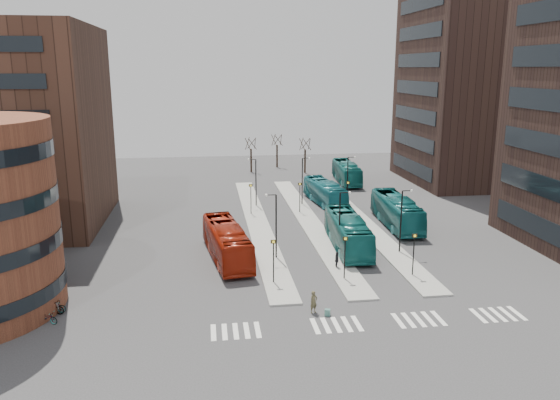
{
  "coord_description": "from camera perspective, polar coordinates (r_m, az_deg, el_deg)",
  "views": [
    {
      "loc": [
        -9.61,
        -29.97,
        17.39
      ],
      "look_at": [
        -2.68,
        20.64,
        5.0
      ],
      "focal_mm": 35.0,
      "sensor_mm": 36.0,
      "label": 1
    }
  ],
  "objects": [
    {
      "name": "teal_bus_c",
      "position": [
        62.79,
        12.07,
        -1.15
      ],
      "size": [
        3.4,
        12.26,
        3.38
      ],
      "primitive_type": "imported",
      "rotation": [
        0.0,
        0.0,
        -0.05
      ],
      "color": "#135C5F",
      "rests_on": "ground"
    },
    {
      "name": "red_bus",
      "position": [
        51.04,
        -5.6,
        -4.38
      ],
      "size": [
        4.45,
        12.23,
        3.33
      ],
      "primitive_type": "imported",
      "rotation": [
        0.0,
        0.0,
        0.14
      ],
      "color": "maroon",
      "rests_on": "ground"
    },
    {
      "name": "island_left",
      "position": [
        62.67,
        -2.36,
        -2.42
      ],
      "size": [
        2.5,
        45.0,
        0.15
      ],
      "primitive_type": "cube",
      "color": "gray",
      "rests_on": "ground"
    },
    {
      "name": "bicycle_mid",
      "position": [
        43.46,
        -22.69,
        -10.31
      ],
      "size": [
        1.85,
        0.99,
        1.07
      ],
      "primitive_type": "imported",
      "rotation": [
        0.0,
        0.0,
        1.28
      ],
      "color": "gray",
      "rests_on": "ground"
    },
    {
      "name": "teal_bus_b",
      "position": [
        71.63,
        4.7,
        0.8
      ],
      "size": [
        3.85,
        11.23,
        3.06
      ],
      "primitive_type": "imported",
      "rotation": [
        0.0,
        0.0,
        0.12
      ],
      "color": "#166772",
      "rests_on": "ground"
    },
    {
      "name": "crosswalk_stripes",
      "position": [
        39.82,
        9.84,
        -12.47
      ],
      "size": [
        22.35,
        2.4,
        0.01
      ],
      "color": "silver",
      "rests_on": "ground"
    },
    {
      "name": "ground",
      "position": [
        35.96,
        9.05,
        -15.48
      ],
      "size": [
        160.0,
        160.0,
        0.0
      ],
      "primitive_type": "plane",
      "color": "#303033",
      "rests_on": "ground"
    },
    {
      "name": "bicycle_far",
      "position": [
        43.6,
        -22.64,
        -10.33
      ],
      "size": [
        1.82,
        0.74,
        0.93
      ],
      "primitive_type": "imported",
      "rotation": [
        0.0,
        0.0,
        1.64
      ],
      "color": "gray",
      "rests_on": "ground"
    },
    {
      "name": "suitcase",
      "position": [
        40.27,
        4.98,
        -11.63
      ],
      "size": [
        0.47,
        0.43,
        0.48
      ],
      "primitive_type": "cube",
      "rotation": [
        0.0,
        0.0,
        -0.36
      ],
      "color": "navy",
      "rests_on": "ground"
    },
    {
      "name": "teal_bus_d",
      "position": [
        85.36,
        6.96,
        2.88
      ],
      "size": [
        3.45,
        11.71,
        3.22
      ],
      "primitive_type": "imported",
      "rotation": [
        0.0,
        0.0,
        -0.07
      ],
      "color": "#125E5C",
      "rests_on": "ground"
    },
    {
      "name": "teal_bus_a",
      "position": [
        54.21,
        7.08,
        -3.33
      ],
      "size": [
        3.56,
        12.14,
        3.34
      ],
      "primitive_type": "imported",
      "rotation": [
        0.0,
        0.0,
        -0.06
      ],
      "color": "#125E5C",
      "rests_on": "ground"
    },
    {
      "name": "tower_far",
      "position": [
        90.17,
        20.07,
        11.31
      ],
      "size": [
        20.12,
        20.0,
        30.0
      ],
      "color": "#31211B",
      "rests_on": "ground"
    },
    {
      "name": "island_mid",
      "position": [
        63.49,
        3.04,
        -2.21
      ],
      "size": [
        2.5,
        45.0,
        0.15
      ],
      "primitive_type": "cube",
      "color": "gray",
      "rests_on": "ground"
    },
    {
      "name": "commuter_a",
      "position": [
        50.12,
        -3.32,
        -5.78
      ],
      "size": [
        0.87,
        0.77,
        1.5
      ],
      "primitive_type": "imported",
      "rotation": [
        0.0,
        0.0,
        2.81
      ],
      "color": "black",
      "rests_on": "ground"
    },
    {
      "name": "sign_poles",
      "position": [
        56.18,
        4.0,
        -1.87
      ],
      "size": [
        12.45,
        22.12,
        3.65
      ],
      "color": "black",
      "rests_on": "ground"
    },
    {
      "name": "commuter_b",
      "position": [
        48.98,
        5.97,
        -6.28
      ],
      "size": [
        0.4,
        0.91,
        1.55
      ],
      "primitive_type": "imported",
      "rotation": [
        0.0,
        0.0,
        1.55
      ],
      "color": "black",
      "rests_on": "ground"
    },
    {
      "name": "traveller",
      "position": [
        40.4,
        3.54,
        -10.58
      ],
      "size": [
        0.73,
        0.63,
        1.68
      ],
      "primitive_type": "imported",
      "rotation": [
        0.0,
        0.0,
        0.45
      ],
      "color": "brown",
      "rests_on": "ground"
    },
    {
      "name": "island_right",
      "position": [
        64.86,
        8.26,
        -2.0
      ],
      "size": [
        2.5,
        45.0,
        0.15
      ],
      "primitive_type": "cube",
      "color": "gray",
      "rests_on": "ground"
    },
    {
      "name": "lamp_posts",
      "position": [
        60.84,
        4.02,
        0.48
      ],
      "size": [
        14.04,
        20.24,
        6.12
      ],
      "color": "black",
      "rests_on": "ground"
    },
    {
      "name": "bare_trees",
      "position": [
        94.59,
        -0.25,
        4.72
      ],
      "size": [
        10.97,
        8.14,
        5.9
      ],
      "color": "black",
      "rests_on": "ground"
    },
    {
      "name": "commuter_c",
      "position": [
        52.5,
        7.17,
        -4.92
      ],
      "size": [
        1.03,
        1.16,
        1.56
      ],
      "primitive_type": "imported",
      "rotation": [
        0.0,
        0.0,
        4.15
      ],
      "color": "black",
      "rests_on": "ground"
    },
    {
      "name": "bicycle_near",
      "position": [
        42.2,
        -23.19,
        -11.22
      ],
      "size": [
        1.79,
        1.24,
        0.89
      ],
      "primitive_type": "imported",
      "rotation": [
        0.0,
        0.0,
        1.15
      ],
      "color": "gray",
      "rests_on": "ground"
    }
  ]
}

